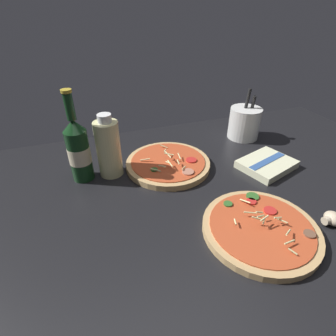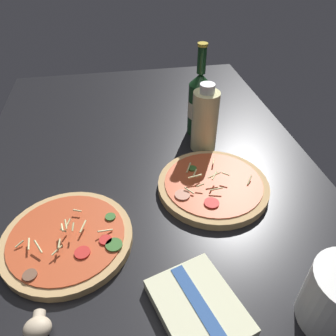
# 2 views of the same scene
# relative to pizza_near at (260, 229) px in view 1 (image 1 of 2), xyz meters

# --- Properties ---
(counter_slab) EXTENTS (1.60, 0.90, 0.03)m
(counter_slab) POSITION_rel_pizza_near_xyz_m (-0.09, 0.19, -0.02)
(counter_slab) COLOR black
(counter_slab) RESTS_ON ground
(pizza_near) EXTENTS (0.27, 0.27, 0.05)m
(pizza_near) POSITION_rel_pizza_near_xyz_m (0.00, 0.00, 0.00)
(pizza_near) COLOR tan
(pizza_near) RESTS_ON counter_slab
(pizza_far) EXTENTS (0.27, 0.27, 0.05)m
(pizza_far) POSITION_rel_pizza_near_xyz_m (-0.11, 0.34, 0.00)
(pizza_far) COLOR tan
(pizza_far) RESTS_ON counter_slab
(beer_bottle) EXTENTS (0.06, 0.06, 0.27)m
(beer_bottle) POSITION_rel_pizza_near_xyz_m (-0.37, 0.37, 0.09)
(beer_bottle) COLOR #143819
(beer_bottle) RESTS_ON counter_slab
(oil_bottle) EXTENTS (0.07, 0.07, 0.19)m
(oil_bottle) POSITION_rel_pizza_near_xyz_m (-0.29, 0.36, 0.08)
(oil_bottle) COLOR beige
(oil_bottle) RESTS_ON counter_slab
(mushroom_left) EXTENTS (0.05, 0.04, 0.03)m
(mushroom_left) POSITION_rel_pizza_near_xyz_m (0.18, -0.03, 0.01)
(mushroom_left) COLOR beige
(mushroom_left) RESTS_ON counter_slab
(utensil_crock) EXTENTS (0.12, 0.12, 0.19)m
(utensil_crock) POSITION_rel_pizza_near_xyz_m (0.24, 0.45, 0.05)
(utensil_crock) COLOR silver
(utensil_crock) RESTS_ON counter_slab
(dish_towel) EXTENTS (0.20, 0.17, 0.03)m
(dish_towel) POSITION_rel_pizza_near_xyz_m (0.19, 0.23, 0.00)
(dish_towel) COLOR beige
(dish_towel) RESTS_ON counter_slab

